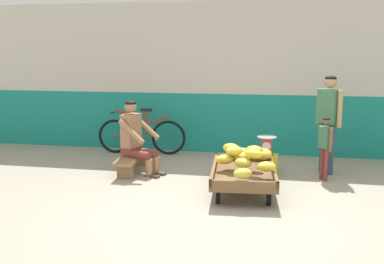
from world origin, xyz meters
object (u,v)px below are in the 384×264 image
Objects in this scene: weighing_scale at (267,145)px; customer_adult at (329,113)px; low_bench at (132,160)px; vendor_seated at (136,137)px; banana_cart at (243,175)px; customer_child at (325,142)px; bicycle_near_left at (141,135)px; plastic_crate at (266,164)px.

weighing_scale is 1.07m from customer_adult.
low_bench is at bearing -171.49° from weighing_scale.
customer_adult is at bearing 9.54° from low_bench.
customer_adult is at bearing 10.35° from vendor_seated.
low_bench is (-1.82, 0.68, -0.04)m from banana_cart.
customer_adult is (2.93, 0.54, 0.38)m from vendor_seated.
customer_adult is 1.62× the size of customer_child.
banana_cart is 1.83m from customer_adult.
vendor_seated reaches higher than customer_child.
banana_cart is 2.82m from bicycle_near_left.
vendor_seated reaches higher than weighing_scale.
vendor_seated is 2.08m from plastic_crate.
bicycle_near_left reaches higher than banana_cart.
vendor_seated is at bearing -19.25° from low_bench.
customer_child is at bearing -13.78° from weighing_scale.
weighing_scale is (2.09, 0.31, 0.25)m from low_bench.
banana_cart is 4.18× the size of plastic_crate.
customer_adult reaches higher than weighing_scale.
customer_child is at bearing -100.46° from customer_adult.
bicycle_near_left is (-0.32, 1.28, -0.21)m from vendor_seated.
bicycle_near_left is (-2.33, 0.94, 0.20)m from plastic_crate.
low_bench is 2.13m from weighing_scale.
banana_cart reaches higher than plastic_crate.
plastic_crate is (2.01, 0.34, -0.42)m from vendor_seated.
plastic_crate is 0.98m from customer_child.
plastic_crate is at bearing -22.00° from bicycle_near_left.
weighing_scale is (-0.00, -0.00, 0.30)m from plastic_crate.
vendor_seated is at bearing 159.35° from banana_cart.
customer_adult is (3.25, -0.75, 0.60)m from bicycle_near_left.
banana_cart is at bearing -135.30° from customer_adult.
banana_cart is 1.88m from vendor_seated.
customer_adult reaches higher than plastic_crate.
plastic_crate is at bearing 8.54° from low_bench.
plastic_crate is 1.20× the size of weighing_scale.
low_bench is at bearing -177.96° from customer_child.
bicycle_near_left is 1.09× the size of customer_adult.
bicycle_near_left is at bearing 157.98° from weighing_scale.
banana_cart is 0.91× the size of bicycle_near_left.
customer_adult is 0.55m from customer_child.
vendor_seated is 3.17× the size of plastic_crate.
vendor_seated is 2.86m from customer_child.
banana_cart is at bearing -105.57° from weighing_scale.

